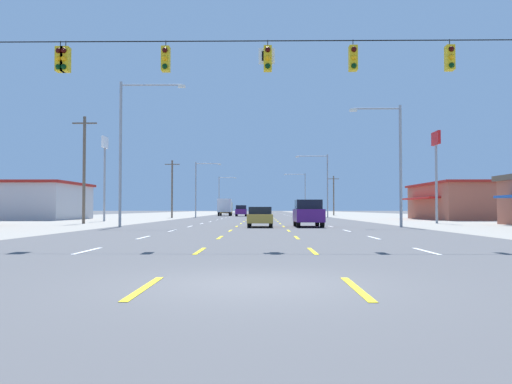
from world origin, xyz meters
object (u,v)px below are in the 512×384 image
object	(u,v)px
pole_sign_left_row_1	(105,161)
sedan_center_turn_nearest	(260,217)
sedan_center_turn_mid	(262,212)
streetlight_right_row_1	(324,180)
streetlight_left_row_1	(199,185)
suv_inner_left_midfar	(241,211)
pole_sign_right_row_1	(436,156)
streetlight_right_row_0	(395,156)
streetlight_right_row_2	(303,190)
box_truck_far_left_far	(225,206)
streetlight_left_row_0	(127,142)
suv_inner_right_near	(308,213)
streetlight_left_row_2	(221,192)

from	to	relation	value
pole_sign_left_row_1	sedan_center_turn_nearest	bearing A→B (deg)	-45.90
sedan_center_turn_mid	streetlight_right_row_1	distance (m)	17.03
sedan_center_turn_mid	streetlight_right_row_1	bearing A→B (deg)	-53.83
sedan_center_turn_nearest	streetlight_left_row_1	size ratio (longest dim) A/B	0.53
sedan_center_turn_nearest	streetlight_right_row_1	world-z (taller)	streetlight_right_row_1
suv_inner_left_midfar	pole_sign_right_row_1	xyz separation A→B (m)	(19.67, -45.85, 5.13)
streetlight_right_row_0	streetlight_left_row_1	size ratio (longest dim) A/B	1.03
pole_sign_right_row_1	streetlight_right_row_0	distance (m)	11.61
streetlight_right_row_2	box_truck_far_left_far	bearing A→B (deg)	-126.13
suv_inner_left_midfar	streetlight_right_row_1	size ratio (longest dim) A/B	0.50
sedan_center_turn_mid	pole_sign_left_row_1	bearing A→B (deg)	-113.79
pole_sign_left_row_1	streetlight_left_row_1	distance (m)	25.64
sedan_center_turn_mid	streetlight_right_row_1	size ratio (longest dim) A/B	0.46
sedan_center_turn_mid	streetlight_left_row_1	bearing A→B (deg)	-126.36
box_truck_far_left_far	streetlight_right_row_2	distance (m)	28.46
box_truck_far_left_far	sedan_center_turn_mid	bearing A→B (deg)	-41.20
sedan_center_turn_mid	box_truck_far_left_far	distance (m)	9.39
box_truck_far_left_far	streetlight_left_row_0	world-z (taller)	streetlight_left_row_0
sedan_center_turn_mid	box_truck_far_left_far	size ratio (longest dim) A/B	0.62
streetlight_right_row_0	streetlight_right_row_1	world-z (taller)	streetlight_right_row_1
suv_inner_right_near	streetlight_right_row_2	bearing A→B (deg)	85.86
streetlight_right_row_1	streetlight_right_row_2	size ratio (longest dim) A/B	1.00
box_truck_far_left_far	streetlight_right_row_0	bearing A→B (deg)	-74.68
suv_inner_left_midfar	streetlight_right_row_2	world-z (taller)	streetlight_right_row_2
suv_inner_left_midfar	streetlight_left_row_1	bearing A→B (deg)	-113.95
streetlight_right_row_0	streetlight_left_row_2	distance (m)	86.35
suv_inner_left_midfar	streetlight_left_row_2	xyz separation A→B (m)	(-6.00, 28.52, 4.22)
suv_inner_left_midfar	streetlight_right_row_2	distance (m)	31.80
pole_sign_right_row_1	streetlight_left_row_0	distance (m)	27.43
sedan_center_turn_nearest	sedan_center_turn_mid	bearing A→B (deg)	90.04
sedan_center_turn_mid	streetlight_left_row_0	xyz separation A→B (m)	(-9.63, -55.21, 5.41)
streetlight_left_row_1	suv_inner_right_near	bearing A→B (deg)	-72.25
sedan_center_turn_mid	pole_sign_right_row_1	xyz separation A→B (m)	(16.01, -45.46, 5.40)
box_truck_far_left_far	streetlight_left_row_2	xyz separation A→B (m)	(-2.64, 22.77, 3.41)
suv_inner_right_near	streetlight_right_row_1	size ratio (longest dim) A/B	0.50
sedan_center_turn_mid	streetlight_right_row_0	xyz separation A→B (m)	(9.79, -55.21, 4.37)
sedan_center_turn_mid	streetlight_right_row_0	distance (m)	56.24
pole_sign_right_row_1	streetlight_left_row_0	bearing A→B (deg)	-159.17
pole_sign_left_row_1	streetlight_right_row_0	bearing A→B (deg)	-33.39
streetlight_right_row_1	streetlight_left_row_2	bearing A→B (deg)	114.62
suv_inner_right_near	pole_sign_right_row_1	size ratio (longest dim) A/B	0.59
streetlight_right_row_2	suv_inner_right_near	bearing A→B (deg)	-94.14
streetlight_right_row_0	streetlight_left_row_1	world-z (taller)	streetlight_right_row_0
streetlight_left_row_2	streetlight_right_row_2	bearing A→B (deg)	-0.00
sedan_center_turn_nearest	box_truck_far_left_far	distance (m)	61.56
streetlight_right_row_0	suv_inner_left_midfar	bearing A→B (deg)	103.60
streetlight_left_row_1	sedan_center_turn_nearest	bearing A→B (deg)	-76.93
streetlight_right_row_0	streetlight_right_row_2	distance (m)	84.13
sedan_center_turn_nearest	streetlight_left_row_0	xyz separation A→B (m)	(-9.67, -0.21, 5.41)
box_truck_far_left_far	streetlight_right_row_0	distance (m)	63.70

